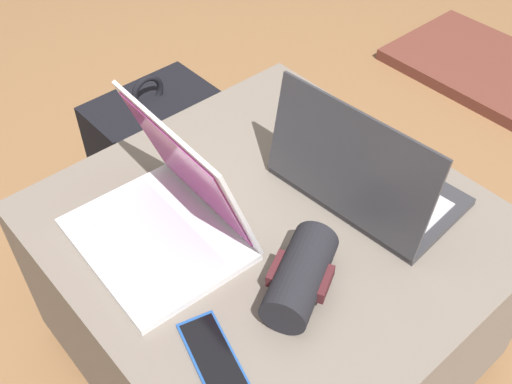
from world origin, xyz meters
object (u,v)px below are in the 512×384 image
at_px(backpack, 156,162).
at_px(cell_phone, 212,355).
at_px(wrist_brace, 300,276).
at_px(laptop_far, 362,178).
at_px(laptop_near, 167,215).

bearing_deg(backpack, cell_phone, 63.84).
bearing_deg(wrist_brace, cell_phone, -89.48).
distance_m(laptop_far, wrist_brace, 0.27).
relative_size(laptop_near, laptop_far, 0.87).
relative_size(laptop_far, cell_phone, 2.27).
height_order(laptop_near, wrist_brace, laptop_near).
xyz_separation_m(cell_phone, wrist_brace, (-0.00, 0.20, 0.04)).
bearing_deg(laptop_near, laptop_far, 66.74).
height_order(laptop_near, cell_phone, laptop_near).
relative_size(cell_phone, backpack, 0.33).
distance_m(cell_phone, backpack, 0.84).
xyz_separation_m(laptop_far, cell_phone, (0.09, -0.45, -0.04)).
height_order(laptop_near, laptop_far, laptop_near).
xyz_separation_m(laptop_near, cell_phone, (0.26, -0.10, -0.05)).
bearing_deg(laptop_far, wrist_brace, 104.94).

